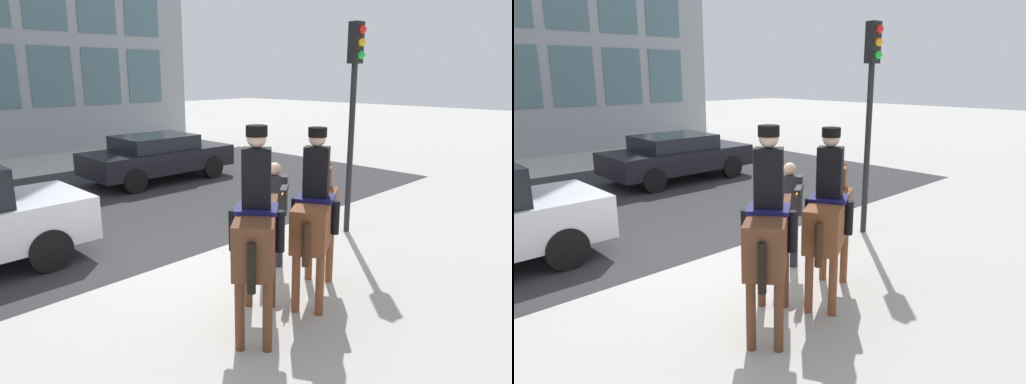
{
  "view_description": "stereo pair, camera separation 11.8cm",
  "coord_description": "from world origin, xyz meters",
  "views": [
    {
      "loc": [
        -4.07,
        -5.41,
        3.0
      ],
      "look_at": [
        0.21,
        -1.1,
        1.44
      ],
      "focal_mm": 32.0,
      "sensor_mm": 36.0,
      "label": 1
    },
    {
      "loc": [
        -3.99,
        -5.5,
        3.0
      ],
      "look_at": [
        0.21,
        -1.1,
        1.44
      ],
      "focal_mm": 32.0,
      "sensor_mm": 36.0,
      "label": 2
    }
  ],
  "objects": [
    {
      "name": "ground_plane",
      "position": [
        0.0,
        0.0,
        0.0
      ],
      "size": [
        80.0,
        80.0,
        0.0
      ],
      "primitive_type": "plane",
      "color": "#B2AFA8"
    },
    {
      "name": "street_car_far_lane",
      "position": [
        3.13,
        5.9,
        0.72
      ],
      "size": [
        4.22,
        1.96,
        1.33
      ],
      "color": "black",
      "rests_on": "ground_plane"
    },
    {
      "name": "road_surface",
      "position": [
        0.0,
        4.75,
        0.0
      ],
      "size": [
        18.48,
        8.5,
        0.01
      ],
      "color": "#2D2D30",
      "rests_on": "ground_plane"
    },
    {
      "name": "mounted_horse_lead",
      "position": [
        -0.49,
        -1.83,
        1.27
      ],
      "size": [
        1.52,
        1.37,
        2.47
      ],
      "rotation": [
        0.0,
        0.0,
        0.71
      ],
      "color": "#59331E",
      "rests_on": "ground_plane"
    },
    {
      "name": "traffic_light",
      "position": [
        3.24,
        -0.61,
        2.64
      ],
      "size": [
        0.24,
        0.29,
        3.93
      ],
      "color": "black",
      "rests_on": "ground_plane"
    },
    {
      "name": "pedestrian_bystander",
      "position": [
        0.97,
        -0.76,
        1.0
      ],
      "size": [
        0.68,
        0.81,
        1.7
      ],
      "rotation": [
        0.0,
        0.0,
        -2.5
      ],
      "color": "#232328",
      "rests_on": "ground_plane"
    },
    {
      "name": "mounted_horse_companion",
      "position": [
        0.65,
        -1.81,
        1.21
      ],
      "size": [
        1.72,
        1.16,
        2.36
      ],
      "rotation": [
        0.0,
        0.0,
        0.51
      ],
      "color": "brown",
      "rests_on": "ground_plane"
    }
  ]
}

